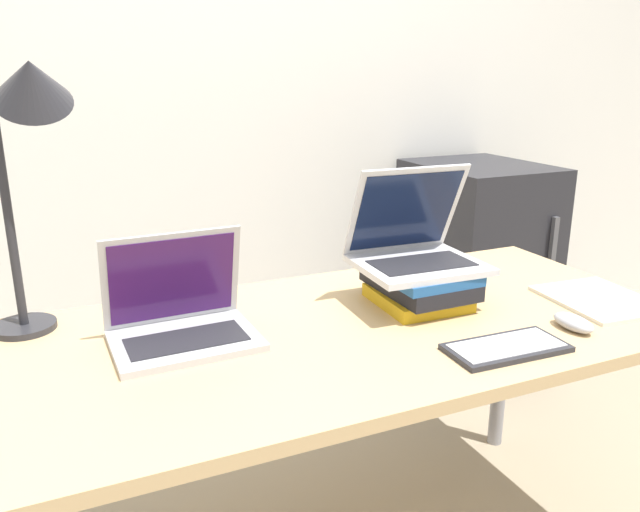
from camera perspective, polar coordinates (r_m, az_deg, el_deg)
The scene contains 10 objects.
wall_back at distance 2.56m, azimuth -10.69°, elevation 17.85°, with size 8.00×0.05×2.70m.
desk at distance 1.50m, azimuth 2.69°, elevation -8.81°, with size 1.63×0.76×0.71m.
laptop_left at distance 1.41m, azimuth -12.59°, elevation -5.68°, with size 0.32×0.24×0.24m.
book_stack at distance 1.61m, azimuth 9.00°, elevation -2.56°, with size 0.22×0.28×0.10m.
laptop_on_books at distance 1.60m, azimuth 8.60°, elevation 0.89°, with size 0.31×0.27×0.25m.
wireless_keyboard at distance 1.40m, azimuth 16.67°, elevation -8.03°, with size 0.27×0.13×0.01m.
mouse at distance 1.56m, azimuth 22.15°, elevation -5.65°, with size 0.06×0.11×0.03m.
notepad at distance 1.77m, azimuth 24.19°, elevation -3.65°, with size 0.26×0.29×0.01m.
desk_lamp at distance 1.46m, azimuth -25.08°, elevation 11.44°, with size 0.23×0.20×0.64m.
mini_fridge at distance 2.86m, azimuth 13.93°, elevation -0.81°, with size 0.49×0.60×0.90m.
Camera 1 is at (-0.62, -0.83, 1.29)m, focal length 35.00 mm.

